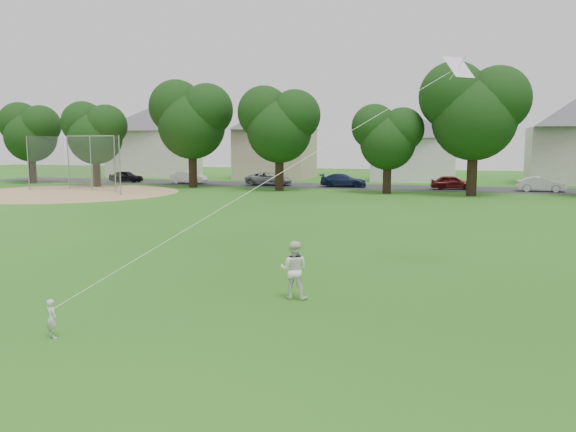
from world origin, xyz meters
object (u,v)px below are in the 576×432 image
(kite, at_px, (295,165))
(baseball_backstop, at_px, (86,164))
(older_boy, at_px, (294,270))
(toddler, at_px, (52,318))

(kite, height_order, baseball_backstop, kite)
(older_boy, bearing_deg, baseball_backstop, -48.39)
(kite, bearing_deg, toddler, -130.40)
(toddler, bearing_deg, baseball_backstop, -35.20)
(toddler, height_order, kite, kite)
(toddler, relative_size, older_boy, 0.54)
(older_boy, height_order, baseball_backstop, baseball_backstop)
(older_boy, bearing_deg, kite, -80.51)
(toddler, bearing_deg, kite, -111.39)
(toddler, distance_m, kite, 6.77)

